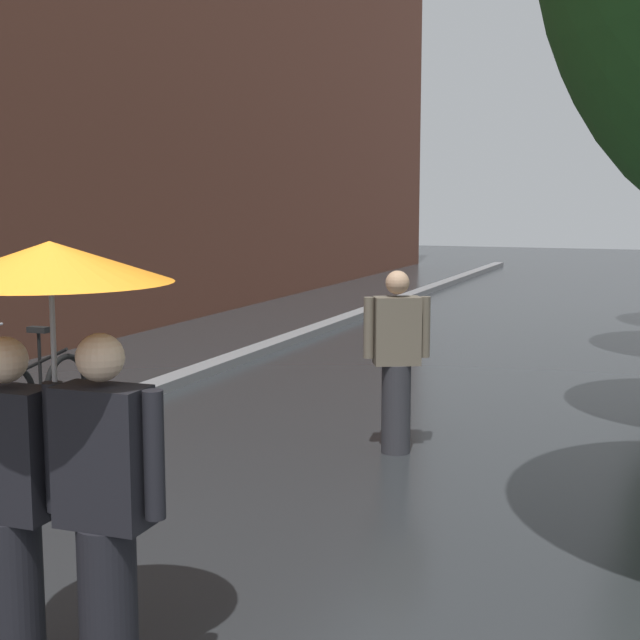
# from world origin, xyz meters

# --- Properties ---
(kerb_strip) EXTENTS (0.30, 36.00, 0.12)m
(kerb_strip) POSITION_xyz_m (-3.20, 10.00, 0.06)
(kerb_strip) COLOR slate
(kerb_strip) RESTS_ON ground
(parked_bicycle_3) EXTENTS (1.10, 0.74, 0.96)m
(parked_bicycle_3) POSITION_xyz_m (-3.78, 4.87, 0.38)
(parked_bicycle_3) COLOR black
(parked_bicycle_3) RESTS_ON ground
(couple_under_umbrella) EXTENTS (1.09, 1.07, 2.06)m
(couple_under_umbrella) POSITION_xyz_m (-0.11, 0.72, 1.35)
(couple_under_umbrella) COLOR black
(couple_under_umbrella) RESTS_ON ground
(pedestrian_walking_midground) EXTENTS (0.53, 0.38, 1.62)m
(pedestrian_walking_midground) POSITION_xyz_m (0.14, 5.06, 0.83)
(pedestrian_walking_midground) COLOR #2D2D33
(pedestrian_walking_midground) RESTS_ON ground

